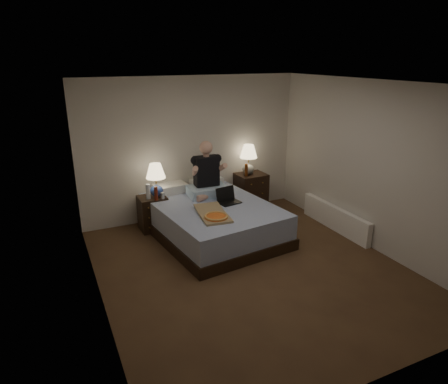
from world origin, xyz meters
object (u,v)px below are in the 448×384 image
beer_bottle_right (246,170)px  person (207,169)px  water_bottle (148,192)px  soda_can (163,196)px  laptop (230,196)px  nightstand_left (153,213)px  nightstand_right (250,191)px  bed (213,220)px  radiator (335,218)px  pizza_box (216,217)px  beer_bottle_left (156,193)px  lamp_left (156,180)px  lamp_right (248,160)px

beer_bottle_right → person: person is taller
water_bottle → person: person is taller
soda_can → laptop: size_ratio=0.29×
person → nightstand_left: bearing=167.7°
nightstand_right → water_bottle: size_ratio=2.79×
bed → laptop: (0.27, -0.07, 0.40)m
bed → radiator: size_ratio=1.38×
pizza_box → beer_bottle_left: bearing=124.4°
person → radiator: size_ratio=0.58×
bed → lamp_left: (-0.72, 0.67, 0.58)m
bed → radiator: bed is taller
lamp_right → pizza_box: bearing=-132.0°
lamp_left → laptop: size_ratio=1.65×
lamp_right → pizza_box: lamp_right is taller
bed → beer_bottle_left: beer_bottle_left is taller
nightstand_right → soda_can: nightstand_right is taller
bed → beer_bottle_left: size_ratio=9.62×
nightstand_left → lamp_left: size_ratio=1.04×
lamp_left → soda_can: bearing=-71.3°
bed → nightstand_right: 1.42m
nightstand_left → water_bottle: 0.43m
beer_bottle_left → person: size_ratio=0.25×
bed → pizza_box: pizza_box is taller
lamp_right → beer_bottle_left: size_ratio=2.43×
nightstand_left → nightstand_right: (1.96, 0.16, 0.06)m
nightstand_left → lamp_left: bearing=-0.3°
beer_bottle_right → lamp_right: bearing=44.9°
lamp_right → water_bottle: lamp_right is taller
bed → water_bottle: size_ratio=8.85×
beer_bottle_left → pizza_box: 1.25m
soda_can → beer_bottle_right: size_ratio=0.43×
lamp_right → person: (-1.00, -0.41, 0.04)m
beer_bottle_left → lamp_left: bearing=71.7°
water_bottle → beer_bottle_right: bearing=4.0°
lamp_left → radiator: bearing=-25.9°
person → pizza_box: person is taller
bed → person: (0.09, 0.42, 0.74)m
nightstand_left → pizza_box: bearing=-66.1°
nightstand_right → laptop: laptop is taller
lamp_left → beer_bottle_right: lamp_left is taller
lamp_left → radiator: 3.08m
soda_can → person: person is taller
lamp_left → pizza_box: size_ratio=0.74×
lamp_right → beer_bottle_left: lamp_right is taller
beer_bottle_left → beer_bottle_right: (1.78, 0.25, 0.12)m
person → laptop: bearing=-67.3°
water_bottle → pizza_box: (0.68, -1.22, -0.11)m
lamp_right → pizza_box: size_ratio=0.74×
bed → beer_bottle_left: 1.01m
nightstand_right → pizza_box: bearing=-135.6°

